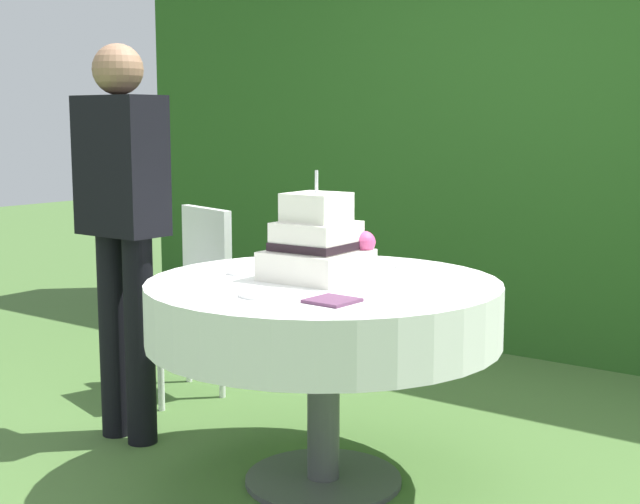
# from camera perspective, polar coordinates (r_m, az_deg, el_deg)

# --- Properties ---
(ground_plane) EXTENTS (20.00, 20.00, 0.00)m
(ground_plane) POSITION_cam_1_polar(r_m,az_deg,el_deg) (3.36, 0.21, -14.43)
(ground_plane) COLOR #476B33
(foliage_hedge) EXTENTS (5.99, 0.62, 2.46)m
(foliage_hedge) POSITION_cam_1_polar(r_m,az_deg,el_deg) (5.20, 15.97, 7.27)
(foliage_hedge) COLOR #28561E
(foliage_hedge) RESTS_ON ground_plane
(cake_table) EXTENTS (1.25, 1.25, 0.74)m
(cake_table) POSITION_cam_1_polar(r_m,az_deg,el_deg) (3.17, 0.22, -3.88)
(cake_table) COLOR #4C4C51
(cake_table) RESTS_ON ground_plane
(wedding_cake) EXTENTS (0.33, 0.33, 0.39)m
(wedding_cake) POSITION_cam_1_polar(r_m,az_deg,el_deg) (3.16, -0.15, 0.44)
(wedding_cake) COLOR white
(wedding_cake) RESTS_ON cake_table
(serving_plate_near) EXTENTS (0.10, 0.10, 0.01)m
(serving_plate_near) POSITION_cam_1_polar(r_m,az_deg,el_deg) (3.45, 5.70, -0.87)
(serving_plate_near) COLOR white
(serving_plate_near) RESTS_ON cake_table
(serving_plate_far) EXTENTS (0.14, 0.14, 0.01)m
(serving_plate_far) POSITION_cam_1_polar(r_m,az_deg,el_deg) (2.88, -3.86, -2.70)
(serving_plate_far) COLOR white
(serving_plate_far) RESTS_ON cake_table
(serving_plate_left) EXTENTS (0.10, 0.10, 0.01)m
(serving_plate_left) POSITION_cam_1_polar(r_m,az_deg,el_deg) (3.30, -5.06, -1.29)
(serving_plate_left) COLOR white
(serving_plate_left) RESTS_ON cake_table
(napkin_stack) EXTENTS (0.15, 0.15, 0.01)m
(napkin_stack) POSITION_cam_1_polar(r_m,az_deg,el_deg) (2.78, 0.78, -3.12)
(napkin_stack) COLOR #603856
(napkin_stack) RESTS_ON cake_table
(garden_chair) EXTENTS (0.50, 0.50, 0.89)m
(garden_chair) POSITION_cam_1_polar(r_m,az_deg,el_deg) (4.29, -8.37, -1.92)
(garden_chair) COLOR white
(garden_chair) RESTS_ON ground_plane
(standing_person) EXTENTS (0.36, 0.21, 1.60)m
(standing_person) POSITION_cam_1_polar(r_m,az_deg,el_deg) (3.65, -12.47, 2.31)
(standing_person) COLOR black
(standing_person) RESTS_ON ground_plane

